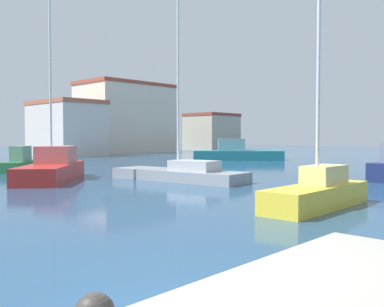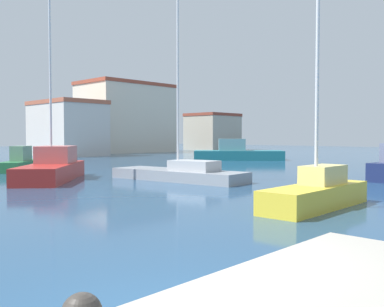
% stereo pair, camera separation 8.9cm
% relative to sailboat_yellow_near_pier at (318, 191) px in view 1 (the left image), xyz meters
% --- Properties ---
extents(water, '(160.00, 160.00, 0.00)m').
position_rel_sailboat_yellow_near_pier_xyz_m(water, '(5.34, 16.96, -0.56)').
color(water, navy).
rests_on(water, ground).
extents(sailboat_yellow_near_pier, '(5.27, 1.57, 8.00)m').
position_rel_sailboat_yellow_near_pier_xyz_m(sailboat_yellow_near_pier, '(0.00, 0.00, 0.00)').
color(sailboat_yellow_near_pier, gold).
rests_on(sailboat_yellow_near_pier, water).
extents(motorboat_teal_inner_mooring, '(8.26, 8.73, 2.15)m').
position_rel_sailboat_yellow_near_pier_xyz_m(motorboat_teal_inner_mooring, '(21.50, 20.08, 0.13)').
color(motorboat_teal_inner_mooring, '#1E707A').
rests_on(motorboat_teal_inner_mooring, water).
extents(sailboat_grey_distant_north, '(3.17, 8.18, 10.77)m').
position_rel_sailboat_yellow_near_pier_xyz_m(sailboat_grey_distant_north, '(3.15, 9.72, -0.11)').
color(sailboat_grey_distant_north, gray).
rests_on(sailboat_grey_distant_north, water).
extents(sailboat_red_center_channel, '(6.56, 6.86, 10.31)m').
position_rel_sailboat_yellow_near_pier_xyz_m(sailboat_red_center_channel, '(-1.50, 15.04, 0.15)').
color(sailboat_red_center_channel, '#B22823').
rests_on(sailboat_red_center_channel, water).
extents(motorboat_green_far_right, '(5.04, 4.78, 1.74)m').
position_rel_sailboat_yellow_near_pier_xyz_m(motorboat_green_far_right, '(0.28, 22.47, -0.03)').
color(motorboat_green_far_right, '#28703D').
rests_on(motorboat_green_far_right, water).
extents(yacht_club, '(6.43, 9.57, 6.80)m').
position_rel_sailboat_yellow_near_pier_xyz_m(yacht_club, '(14.96, 41.75, 2.86)').
color(yacht_club, beige).
rests_on(yacht_club, ground).
extents(waterfront_apartments, '(13.62, 8.51, 10.37)m').
position_rel_sailboat_yellow_near_pier_xyz_m(waterfront_apartments, '(27.20, 45.55, 4.64)').
color(waterfront_apartments, beige).
rests_on(waterfront_apartments, ground).
extents(harbor_office, '(8.09, 7.11, 6.45)m').
position_rel_sailboat_yellow_near_pier_xyz_m(harbor_office, '(45.15, 43.94, 2.68)').
color(harbor_office, '#B2A893').
rests_on(harbor_office, ground).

